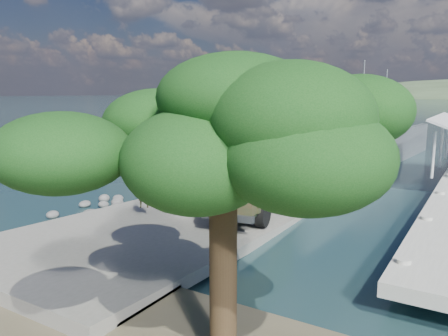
% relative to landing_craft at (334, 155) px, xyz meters
% --- Properties ---
extents(ground, '(1400.00, 1400.00, 0.00)m').
position_rel_landing_craft_xyz_m(ground, '(-0.73, -24.44, -0.94)').
color(ground, '#1C3F45').
rests_on(ground, ground).
extents(boat_ramp, '(10.00, 18.00, 0.50)m').
position_rel_landing_craft_xyz_m(boat_ramp, '(-0.73, -25.44, -0.69)').
color(boat_ramp, slate).
rests_on(boat_ramp, ground).
extents(shoreline_rocks, '(3.20, 5.60, 0.90)m').
position_rel_landing_craft_xyz_m(shoreline_rocks, '(-6.93, -23.94, -0.94)').
color(shoreline_rocks, '#51524F').
rests_on(shoreline_rocks, ground).
extents(landing_craft, '(12.54, 39.22, 11.48)m').
position_rel_landing_craft_xyz_m(landing_craft, '(0.00, 0.00, 0.00)').
color(landing_craft, '#40464C').
rests_on(landing_craft, ground).
extents(military_truck, '(3.97, 8.98, 4.03)m').
position_rel_landing_craft_xyz_m(military_truck, '(2.04, -20.26, 1.57)').
color(military_truck, black).
rests_on(military_truck, boat_ramp).
extents(soldier, '(0.87, 0.83, 2.00)m').
position_rel_landing_craft_xyz_m(soldier, '(-2.65, -24.49, 0.56)').
color(soldier, '#21321B').
rests_on(soldier, boat_ramp).
extents(overhang_tree, '(8.33, 7.67, 7.56)m').
position_rel_landing_craft_xyz_m(overhang_tree, '(7.13, -32.78, 5.12)').
color(overhang_tree, '#332114').
rests_on(overhang_tree, ground).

